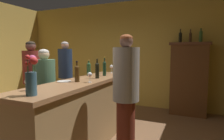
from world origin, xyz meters
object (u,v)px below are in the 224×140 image
(bar_counter, at_px, (83,115))
(cheese_plate, at_px, (64,81))
(wine_bottle_malbec, at_px, (105,66))
(wine_glass_mid, at_px, (28,82))
(patron_by_cabinet, at_px, (45,90))
(display_bottle_center, at_px, (201,36))
(wine_glass_rear, at_px, (90,75))
(flower_arrangement, at_px, (31,77))
(wine_bottle_merlot, at_px, (97,70))
(wine_bottle_pinot, at_px, (89,68))
(wine_bottle_riesling, at_px, (77,73))
(display_bottle_midleft, at_px, (190,37))
(wine_glass_front, at_px, (111,67))
(display_cabinet, at_px, (189,77))
(patron_near_entrance, at_px, (32,80))
(patron_in_navy, at_px, (66,75))
(display_bottle_left, at_px, (180,37))
(wine_bottle_rose, at_px, (104,68))

(bar_counter, relative_size, cheese_plate, 12.53)
(wine_bottle_malbec, bearing_deg, wine_glass_mid, -90.74)
(wine_bottle_malbec, xyz_separation_m, patron_by_cabinet, (-0.71, -0.90, -0.36))
(cheese_plate, bearing_deg, display_bottle_center, 55.48)
(wine_glass_rear, xyz_separation_m, cheese_plate, (-0.36, -0.11, -0.10))
(bar_counter, height_order, flower_arrangement, flower_arrangement)
(wine_bottle_merlot, distance_m, wine_bottle_pinot, 0.40)
(wine_glass_rear, bearing_deg, wine_bottle_merlot, 103.30)
(wine_glass_mid, xyz_separation_m, display_bottle_center, (1.76, 3.26, 0.69))
(wine_bottle_riesling, distance_m, display_bottle_midleft, 2.95)
(wine_bottle_merlot, distance_m, wine_glass_front, 0.80)
(wine_glass_front, bearing_deg, display_bottle_center, 38.44)
(display_cabinet, distance_m, cheese_plate, 3.04)
(wine_bottle_pinot, relative_size, wine_glass_mid, 2.14)
(wine_bottle_riesling, relative_size, display_bottle_midleft, 0.99)
(wine_glass_mid, bearing_deg, bar_counter, 80.95)
(display_bottle_center, bearing_deg, patron_near_entrance, -146.78)
(wine_bottle_merlot, height_order, wine_glass_rear, wine_bottle_merlot)
(patron_near_entrance, height_order, patron_in_navy, patron_in_navy)
(wine_glass_mid, xyz_separation_m, patron_in_navy, (-1.11, 2.12, -0.20))
(wine_bottle_pinot, distance_m, flower_arrangement, 1.61)
(wine_glass_rear, bearing_deg, flower_arrangement, -96.51)
(display_bottle_midleft, height_order, display_bottle_center, display_bottle_center)
(patron_by_cabinet, bearing_deg, display_bottle_left, 77.52)
(wine_bottle_pinot, distance_m, wine_glass_mid, 1.43)
(wine_glass_front, relative_size, cheese_plate, 0.84)
(wine_bottle_malbec, xyz_separation_m, patron_in_navy, (-1.14, 0.23, -0.25))
(wine_glass_mid, bearing_deg, wine_glass_front, 86.18)
(bar_counter, relative_size, wine_bottle_rose, 7.34)
(flower_arrangement, bearing_deg, patron_near_entrance, 136.41)
(wine_bottle_rose, distance_m, patron_in_navy, 1.47)
(wine_bottle_merlot, bearing_deg, bar_counter, -108.69)
(wine_bottle_riesling, xyz_separation_m, wine_glass_rear, (0.19, 0.04, -0.03))
(wine_glass_front, bearing_deg, wine_glass_rear, -80.47)
(cheese_plate, distance_m, patron_by_cabinet, 0.77)
(patron_by_cabinet, relative_size, patron_in_navy, 0.89)
(wine_glass_rear, bearing_deg, wine_bottle_malbec, 105.41)
(wine_glass_rear, distance_m, display_bottle_midleft, 2.84)
(wine_bottle_riesling, relative_size, display_bottle_left, 0.93)
(wine_bottle_rose, relative_size, patron_by_cabinet, 0.22)
(wine_bottle_riesling, xyz_separation_m, display_bottle_midleft, (1.40, 2.52, 0.64))
(wine_bottle_pinot, bearing_deg, flower_arrangement, -79.50)
(wine_bottle_pinot, relative_size, patron_near_entrance, 0.17)
(wine_bottle_malbec, bearing_deg, display_bottle_center, 38.31)
(wine_bottle_pinot, xyz_separation_m, wine_glass_front, (0.20, 0.54, -0.01))
(wine_glass_rear, distance_m, patron_in_navy, 1.99)
(wine_bottle_merlot, distance_m, patron_near_entrance, 1.54)
(bar_counter, xyz_separation_m, flower_arrangement, (0.09, -1.04, 0.70))
(wine_bottle_pinot, bearing_deg, wine_bottle_merlot, -39.66)
(wine_bottle_malbec, bearing_deg, bar_counter, -83.42)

